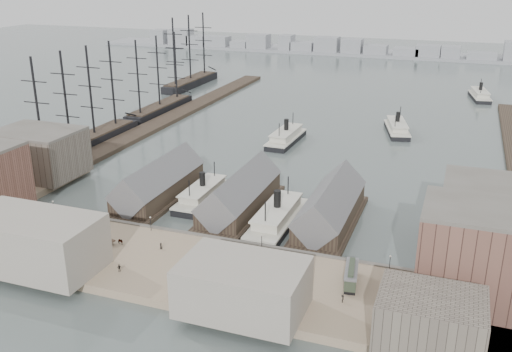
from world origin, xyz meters
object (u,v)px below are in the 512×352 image
at_px(horse_cart_center, 117,241).
at_px(horse_cart_right, 256,289).
at_px(tram, 351,276).
at_px(horse_cart_left, 33,220).
at_px(ferry_docked_west, 203,194).

bearing_deg(horse_cart_center, horse_cart_right, -87.14).
xyz_separation_m(tram, horse_cart_center, (-56.90, -1.45, -1.04)).
relative_size(horse_cart_left, horse_cart_center, 0.96).
xyz_separation_m(tram, horse_cart_left, (-84.49, 1.40, -1.07)).
bearing_deg(horse_cart_center, tram, -72.80).
relative_size(tram, horse_cart_left, 2.19).
xyz_separation_m(horse_cart_left, horse_cart_right, (66.84, -11.82, 0.05)).
bearing_deg(ferry_docked_west, horse_cart_center, -99.15).
height_order(tram, horse_cart_center, tram).
bearing_deg(horse_cart_right, horse_cart_center, 95.97).
distance_m(tram, horse_cart_center, 56.92).
bearing_deg(tram, ferry_docked_west, 137.77).
distance_m(horse_cart_left, horse_cart_right, 67.88).
bearing_deg(horse_cart_left, ferry_docked_west, -22.76).
distance_m(ferry_docked_west, horse_cart_center, 36.86).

